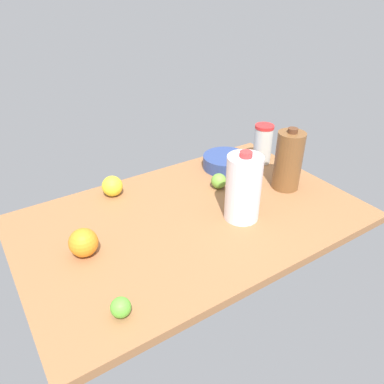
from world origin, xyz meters
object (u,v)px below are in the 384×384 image
chocolate_milk_jug (288,161)px  mixing_bowl (226,162)px  lime_loose (219,181)px  tumbler_cup (263,144)px  orange_near_front (83,243)px  milk_jug (243,188)px  lemon_far_back (112,186)px  lime_beside_bowl (121,307)px

chocolate_milk_jug → mixing_bowl: size_ratio=1.27×
mixing_bowl → lime_loose: 18.12cm
chocolate_milk_jug → tumbler_cup: (-7.36, -22.26, -2.95)cm
chocolate_milk_jug → orange_near_front: (81.63, -3.91, -7.28)cm
milk_jug → lemon_far_back: milk_jug is taller
lime_loose → lime_beside_bowl: lime_loose is taller
milk_jug → lemon_far_back: 51.01cm
mixing_bowl → chocolate_milk_jug: bearing=110.3°
lime_loose → lemon_far_back: 41.80cm
orange_near_front → lemon_far_back: orange_near_front is taller
mixing_bowl → orange_near_front: orange_near_front is taller
mixing_bowl → lemon_far_back: size_ratio=2.48×
tumbler_cup → lemon_far_back: bearing=-8.1°
tumbler_cup → lemon_far_back: 68.82cm
mixing_bowl → lime_beside_bowl: mixing_bowl is taller
milk_jug → mixing_bowl: milk_jug is taller
chocolate_milk_jug → lime_beside_bowl: (81.89, 24.12, -9.08)cm
lime_loose → lime_beside_bowl: 70.29cm
tumbler_cup → milk_jug: milk_jug is taller
lime_loose → lemon_far_back: size_ratio=0.77×
orange_near_front → lemon_far_back: (-21.01, -27.99, -0.50)cm
milk_jug → chocolate_milk_jug: bearing=-166.5°
tumbler_cup → lime_loose: 31.83cm
tumbler_cup → milk_jug: (35.67, 29.04, 3.10)cm
lime_beside_bowl → lemon_far_back: bearing=-110.8°
lime_loose → lime_beside_bowl: (59.04, 38.13, -0.38)cm
lime_loose → lemon_far_back: lemon_far_back is taller
lime_loose → tumbler_cup: bearing=-164.7°
milk_jug → lime_loose: milk_jug is taller
milk_jug → mixing_bowl: bearing=-119.0°
tumbler_cup → orange_near_front: 90.96cm
chocolate_milk_jug → tumbler_cup: 23.63cm
orange_near_front → lime_beside_bowl: bearing=89.5°
milk_jug → lime_beside_bowl: bearing=17.9°
orange_near_front → lime_beside_bowl: orange_near_front is taller
tumbler_cup → mixing_bowl: bearing=-14.2°
milk_jug → lime_loose: size_ratio=4.14×
tumbler_cup → lemon_far_back: tumbler_cup is taller
mixing_bowl → lime_beside_bowl: (72.07, 50.72, -0.11)cm
tumbler_cup → milk_jug: 46.10cm
tumbler_cup → mixing_bowl: size_ratio=0.89×
mixing_bowl → orange_near_front: size_ratio=2.20×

